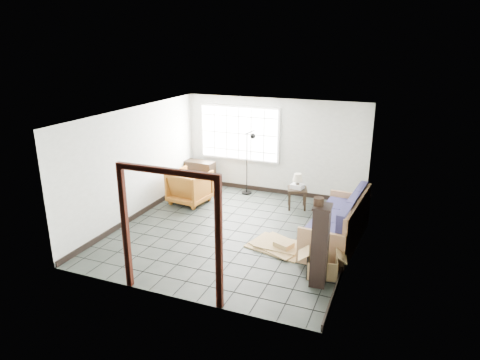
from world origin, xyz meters
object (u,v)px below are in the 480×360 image
at_px(tall_shelf, 320,245).
at_px(futon_sofa, 340,226).
at_px(armchair, 190,185).
at_px(side_table, 297,192).

bearing_deg(tall_shelf, futon_sofa, 83.81).
bearing_deg(armchair, futon_sofa, 174.44).
relative_size(futon_sofa, armchair, 2.60).
relative_size(futon_sofa, tall_shelf, 1.70).
height_order(futon_sofa, tall_shelf, tall_shelf).
distance_m(futon_sofa, tall_shelf, 1.76).
relative_size(futon_sofa, side_table, 4.13).
xyz_separation_m(futon_sofa, tall_shelf, (-0.07, -1.72, 0.35)).
height_order(futon_sofa, side_table, futon_sofa).
bearing_deg(futon_sofa, side_table, 134.42).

